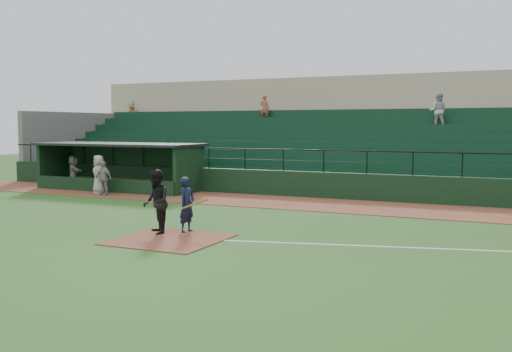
% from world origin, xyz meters
% --- Properties ---
extents(ground, '(90.00, 90.00, 0.00)m').
position_xyz_m(ground, '(0.00, 0.00, 0.00)').
color(ground, '#264F19').
rests_on(ground, ground).
extents(warning_track, '(40.00, 4.00, 0.03)m').
position_xyz_m(warning_track, '(0.00, 8.00, 0.01)').
color(warning_track, brown).
rests_on(warning_track, ground).
extents(home_plate_dirt, '(3.00, 3.00, 0.03)m').
position_xyz_m(home_plate_dirt, '(0.00, -1.00, 0.01)').
color(home_plate_dirt, brown).
rests_on(home_plate_dirt, ground).
extents(foul_line, '(17.49, 4.44, 0.01)m').
position_xyz_m(foul_line, '(8.00, 1.20, 0.01)').
color(foul_line, white).
rests_on(foul_line, ground).
extents(stadium_structure, '(38.00, 13.08, 6.40)m').
position_xyz_m(stadium_structure, '(-0.00, 16.46, 2.30)').
color(stadium_structure, black).
rests_on(stadium_structure, ground).
extents(dugout, '(8.90, 3.20, 2.42)m').
position_xyz_m(dugout, '(-9.75, 9.56, 1.33)').
color(dugout, black).
rests_on(dugout, ground).
extents(batter_at_plate, '(1.03, 0.70, 1.74)m').
position_xyz_m(batter_at_plate, '(-0.14, 0.19, 0.87)').
color(batter_at_plate, black).
rests_on(batter_at_plate, ground).
extents(umpire, '(1.21, 1.22, 1.99)m').
position_xyz_m(umpire, '(-0.87, -0.41, 0.99)').
color(umpire, black).
rests_on(umpire, ground).
extents(dugout_player_a, '(1.00, 0.51, 1.64)m').
position_xyz_m(dugout_player_a, '(-8.76, 6.69, 0.85)').
color(dugout_player_a, gray).
rests_on(dugout_player_a, warning_track).
extents(dugout_player_b, '(1.08, 1.04, 1.87)m').
position_xyz_m(dugout_player_b, '(-9.39, 7.10, 0.96)').
color(dugout_player_b, '#A5A09B').
rests_on(dugout_player_b, warning_track).
extents(dugout_player_c, '(1.62, 1.30, 1.73)m').
position_xyz_m(dugout_player_c, '(-12.53, 8.82, 0.89)').
color(dugout_player_c, '#A5A09A').
rests_on(dugout_player_c, warning_track).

